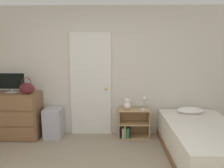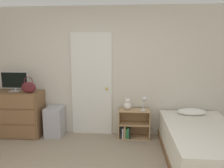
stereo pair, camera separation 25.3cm
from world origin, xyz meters
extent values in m
cube|color=beige|center=(0.00, 2.31, 1.27)|extent=(10.00, 0.06, 2.55)
cube|color=white|center=(-0.15, 2.26, 1.02)|extent=(0.81, 0.04, 2.05)
sphere|color=gold|center=(0.16, 2.21, 0.95)|extent=(0.06, 0.06, 0.06)
cube|color=brown|center=(-1.58, 2.03, 0.45)|extent=(0.92, 0.45, 0.90)
cube|color=#89613E|center=(-1.58, 1.80, 0.15)|extent=(0.85, 0.01, 0.27)
cube|color=#89613E|center=(-1.58, 1.80, 0.45)|extent=(0.85, 0.01, 0.27)
cube|color=#89613E|center=(-1.58, 1.80, 0.75)|extent=(0.85, 0.01, 0.27)
cube|color=#B7B7BC|center=(-1.64, 2.05, 0.91)|extent=(0.19, 0.16, 0.01)
cylinder|color=#B7B7BC|center=(-1.64, 2.05, 0.94)|extent=(0.04, 0.04, 0.04)
cube|color=#B7B7BC|center=(-1.64, 2.05, 1.13)|extent=(0.55, 0.03, 0.33)
cube|color=black|center=(-1.64, 2.03, 1.13)|extent=(0.51, 0.01, 0.30)
ellipsoid|color=#591E23|center=(-1.28, 1.89, 1.01)|extent=(0.28, 0.11, 0.21)
torus|color=#591E23|center=(-1.28, 1.89, 1.13)|extent=(0.17, 0.01, 0.17)
cube|color=#ADADB7|center=(-0.87, 2.07, 0.29)|extent=(0.33, 0.38, 0.58)
cube|color=tan|center=(0.42, 2.10, 0.28)|extent=(0.02, 0.31, 0.57)
cube|color=tan|center=(1.00, 2.10, 0.28)|extent=(0.02, 0.31, 0.57)
cube|color=tan|center=(0.71, 2.10, 0.01)|extent=(0.56, 0.31, 0.02)
cube|color=tan|center=(0.71, 2.10, 0.28)|extent=(0.56, 0.31, 0.02)
cube|color=tan|center=(0.71, 2.10, 0.56)|extent=(0.56, 0.31, 0.02)
cube|color=tan|center=(0.71, 2.26, 0.28)|extent=(0.60, 0.01, 0.57)
cube|color=black|center=(0.46, 2.05, 0.14)|extent=(0.03, 0.19, 0.24)
cube|color=white|center=(0.50, 2.06, 0.12)|extent=(0.02, 0.21, 0.20)
cube|color=tan|center=(0.53, 2.07, 0.14)|extent=(0.03, 0.22, 0.24)
cube|color=#338C4C|center=(0.56, 2.07, 0.11)|extent=(0.02, 0.23, 0.19)
cube|color=#338C4C|center=(0.59, 2.07, 0.12)|extent=(0.03, 0.23, 0.21)
cube|color=black|center=(0.63, 2.08, 0.12)|extent=(0.03, 0.23, 0.20)
sphere|color=silver|center=(0.58, 2.10, 0.64)|extent=(0.15, 0.15, 0.15)
sphere|color=silver|center=(0.58, 2.10, 0.74)|extent=(0.09, 0.09, 0.09)
sphere|color=silver|center=(0.58, 2.07, 0.73)|extent=(0.03, 0.03, 0.03)
sphere|color=silver|center=(0.54, 2.10, 0.77)|extent=(0.04, 0.04, 0.04)
sphere|color=silver|center=(0.61, 2.10, 0.77)|extent=(0.04, 0.04, 0.04)
cylinder|color=silver|center=(0.88, 2.07, 0.57)|extent=(0.11, 0.11, 0.01)
cylinder|color=silver|center=(0.88, 2.07, 0.67)|extent=(0.01, 0.01, 0.18)
sphere|color=silver|center=(0.90, 2.06, 0.79)|extent=(0.10, 0.10, 0.10)
cube|color=brown|center=(1.76, 1.27, 0.06)|extent=(1.14, 1.99, 0.12)
cube|color=silver|center=(1.76, 1.27, 0.33)|extent=(1.11, 1.93, 0.42)
ellipsoid|color=white|center=(1.76, 1.98, 0.59)|extent=(0.51, 0.28, 0.12)
camera|label=1|loc=(0.36, -2.02, 1.75)|focal=35.00mm
camera|label=2|loc=(0.62, -2.01, 1.75)|focal=35.00mm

